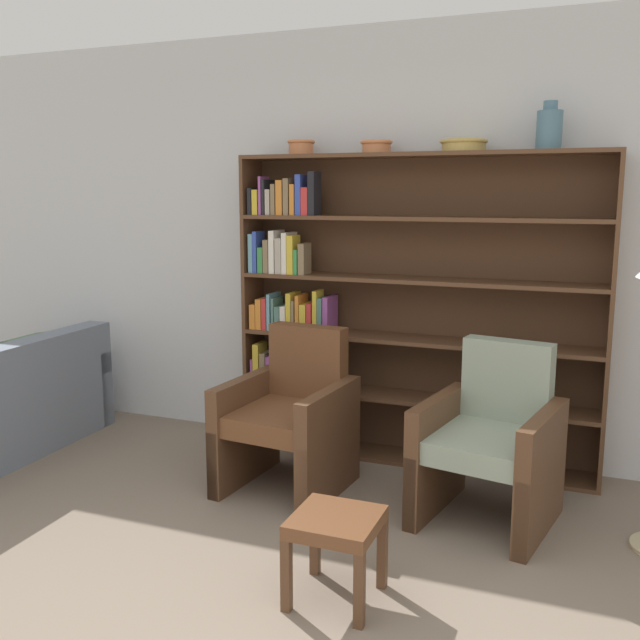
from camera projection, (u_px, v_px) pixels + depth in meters
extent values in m
cube|color=silver|center=(446.00, 246.00, 4.51)|extent=(12.00, 0.06, 2.75)
cube|color=brown|center=(253.00, 302.00, 4.87)|extent=(0.02, 0.30, 1.95)
cube|color=brown|center=(610.00, 324.00, 4.05)|extent=(0.03, 0.30, 1.95)
cube|color=brown|center=(419.00, 155.00, 4.29)|extent=(2.24, 0.30, 0.02)
cube|color=brown|center=(412.00, 458.00, 4.63)|extent=(2.24, 0.30, 0.03)
cube|color=#492F1E|center=(421.00, 309.00, 4.59)|extent=(2.24, 0.01, 1.95)
cube|color=#7F6B4C|center=(258.00, 420.00, 4.93)|extent=(0.04, 0.13, 0.26)
cube|color=#334CB2|center=(262.00, 427.00, 4.93)|extent=(0.03, 0.13, 0.18)
cube|color=red|center=(269.00, 426.00, 4.94)|extent=(0.04, 0.18, 0.19)
cube|color=#4C756B|center=(272.00, 423.00, 4.90)|extent=(0.02, 0.14, 0.25)
cube|color=#4C756B|center=(276.00, 422.00, 4.89)|extent=(0.03, 0.14, 0.27)
cube|color=#669EB2|center=(282.00, 424.00, 4.90)|extent=(0.02, 0.18, 0.23)
cube|color=#7F6B4C|center=(285.00, 422.00, 4.87)|extent=(0.03, 0.16, 0.28)
cube|color=red|center=(291.00, 426.00, 4.88)|extent=(0.03, 0.19, 0.22)
cube|color=#7F6B4C|center=(295.00, 425.00, 4.87)|extent=(0.03, 0.20, 0.24)
cube|color=orange|center=(301.00, 424.00, 4.84)|extent=(0.04, 0.18, 0.27)
cube|color=#334CB2|center=(306.00, 432.00, 4.82)|extent=(0.04, 0.15, 0.17)
cube|color=black|center=(314.00, 431.00, 4.82)|extent=(0.04, 0.18, 0.19)
cube|color=orange|center=(318.00, 432.00, 4.79)|extent=(0.02, 0.15, 0.19)
cube|color=gold|center=(321.00, 427.00, 4.76)|extent=(0.02, 0.13, 0.28)
cube|color=#4C756B|center=(326.00, 427.00, 4.77)|extent=(0.03, 0.17, 0.28)
cube|color=#669EB2|center=(331.00, 428.00, 4.77)|extent=(0.02, 0.20, 0.26)
cube|color=brown|center=(413.00, 398.00, 4.56)|extent=(2.24, 0.30, 0.03)
cube|color=#994C99|center=(257.00, 369.00, 4.90)|extent=(0.02, 0.18, 0.17)
cube|color=gold|center=(260.00, 363.00, 4.86)|extent=(0.04, 0.15, 0.28)
cube|color=#7F6B4C|center=(268.00, 367.00, 4.86)|extent=(0.04, 0.18, 0.22)
cube|color=#994C99|center=(272.00, 370.00, 4.82)|extent=(0.04, 0.13, 0.20)
cube|color=#334CB2|center=(279.00, 364.00, 4.83)|extent=(0.02, 0.19, 0.28)
cube|color=#4C756B|center=(281.00, 365.00, 4.80)|extent=(0.02, 0.14, 0.27)
cube|color=#334CB2|center=(286.00, 366.00, 4.81)|extent=(0.02, 0.18, 0.26)
cube|color=black|center=(290.00, 372.00, 4.80)|extent=(0.03, 0.17, 0.17)
cube|color=red|center=(295.00, 367.00, 4.79)|extent=(0.02, 0.18, 0.25)
cube|color=#B2A899|center=(299.00, 372.00, 4.79)|extent=(0.03, 0.19, 0.19)
cube|color=red|center=(303.00, 367.00, 4.75)|extent=(0.03, 0.14, 0.27)
cube|color=#334CB2|center=(309.00, 368.00, 4.75)|extent=(0.02, 0.18, 0.26)
cube|color=#334CB2|center=(313.00, 372.00, 4.72)|extent=(0.04, 0.14, 0.22)
cube|color=#669EB2|center=(321.00, 373.00, 4.72)|extent=(0.04, 0.17, 0.20)
cube|color=orange|center=(327.00, 374.00, 4.70)|extent=(0.04, 0.17, 0.20)
cube|color=#669EB2|center=(331.00, 376.00, 4.69)|extent=(0.02, 0.16, 0.18)
cube|color=brown|center=(415.00, 340.00, 4.49)|extent=(2.24, 0.30, 0.02)
cube|color=orange|center=(256.00, 316.00, 4.80)|extent=(0.04, 0.13, 0.17)
cube|color=orange|center=(263.00, 313.00, 4.80)|extent=(0.04, 0.16, 0.20)
cube|color=red|center=(267.00, 313.00, 4.76)|extent=(0.03, 0.12, 0.21)
cube|color=#669EB2|center=(274.00, 311.00, 4.78)|extent=(0.02, 0.19, 0.24)
cube|color=#4C756B|center=(277.00, 313.00, 4.76)|extent=(0.02, 0.16, 0.22)
cube|color=#4C756B|center=(281.00, 317.00, 4.75)|extent=(0.04, 0.16, 0.16)
cube|color=white|center=(288.00, 317.00, 4.75)|extent=(0.04, 0.20, 0.17)
cube|color=gold|center=(293.00, 311.00, 4.72)|extent=(0.03, 0.18, 0.25)
cube|color=#7F6B4C|center=(297.00, 315.00, 4.70)|extent=(0.02, 0.15, 0.21)
cube|color=orange|center=(302.00, 313.00, 4.70)|extent=(0.02, 0.17, 0.24)
cube|color=gold|center=(307.00, 317.00, 4.69)|extent=(0.04, 0.18, 0.19)
cube|color=red|center=(313.00, 317.00, 4.67)|extent=(0.03, 0.18, 0.20)
cube|color=gold|center=(318.00, 311.00, 4.63)|extent=(0.03, 0.14, 0.28)
cube|color=#4C756B|center=(322.00, 315.00, 4.62)|extent=(0.03, 0.12, 0.23)
cube|color=#994C99|center=(330.00, 314.00, 4.64)|extent=(0.03, 0.20, 0.24)
cube|color=brown|center=(416.00, 280.00, 4.42)|extent=(2.24, 0.30, 0.02)
cube|color=#669EB2|center=(255.00, 253.00, 4.74)|extent=(0.03, 0.14, 0.25)
cube|color=#334CB2|center=(259.00, 252.00, 4.72)|extent=(0.03, 0.13, 0.27)
cube|color=#388C47|center=(265.00, 260.00, 4.73)|extent=(0.04, 0.16, 0.17)
cube|color=#7F6B4C|center=(271.00, 256.00, 4.72)|extent=(0.04, 0.19, 0.22)
cube|color=white|center=(277.00, 251.00, 4.69)|extent=(0.04, 0.18, 0.28)
cube|color=#B2A899|center=(283.00, 255.00, 4.68)|extent=(0.04, 0.17, 0.23)
cube|color=white|center=(289.00, 253.00, 4.67)|extent=(0.03, 0.19, 0.27)
cube|color=gold|center=(293.00, 255.00, 4.63)|extent=(0.04, 0.13, 0.25)
cube|color=#388C47|center=(300.00, 261.00, 4.65)|extent=(0.03, 0.18, 0.16)
cube|color=#7F6B4C|center=(305.00, 259.00, 4.61)|extent=(0.04, 0.13, 0.20)
cube|color=brown|center=(418.00, 218.00, 4.36)|extent=(2.24, 0.30, 0.02)
cube|color=black|center=(254.00, 201.00, 4.68)|extent=(0.03, 0.15, 0.17)
cube|color=gold|center=(261.00, 202.00, 4.69)|extent=(0.04, 0.19, 0.16)
cube|color=#994C99|center=(264.00, 196.00, 4.64)|extent=(0.02, 0.13, 0.24)
cube|color=black|center=(268.00, 197.00, 4.65)|extent=(0.02, 0.16, 0.22)
cube|color=#B2A899|center=(272.00, 202.00, 4.63)|extent=(0.03, 0.14, 0.16)
cube|color=#7F6B4C|center=(276.00, 200.00, 4.61)|extent=(0.03, 0.13, 0.20)
cube|color=orange|center=(284.00, 198.00, 4.61)|extent=(0.04, 0.18, 0.22)
cube|color=#7F6B4C|center=(290.00, 197.00, 4.58)|extent=(0.04, 0.15, 0.23)
cube|color=orange|center=(297.00, 200.00, 4.59)|extent=(0.03, 0.19, 0.20)
cube|color=#334CB2|center=(301.00, 195.00, 4.54)|extent=(0.04, 0.13, 0.26)
cube|color=red|center=(308.00, 201.00, 4.53)|extent=(0.04, 0.14, 0.18)
cube|color=black|center=(314.00, 194.00, 4.51)|extent=(0.04, 0.13, 0.27)
cylinder|color=#C67547|center=(301.00, 148.00, 4.56)|extent=(0.16, 0.16, 0.09)
torus|color=#C67547|center=(301.00, 142.00, 4.55)|extent=(0.18, 0.18, 0.02)
cylinder|color=#C67547|center=(376.00, 147.00, 4.38)|extent=(0.18, 0.18, 0.07)
torus|color=#C67547|center=(377.00, 142.00, 4.37)|extent=(0.20, 0.20, 0.02)
cylinder|color=tan|center=(464.00, 146.00, 4.18)|extent=(0.25, 0.25, 0.06)
torus|color=tan|center=(464.00, 142.00, 4.18)|extent=(0.28, 0.28, 0.02)
cylinder|color=slate|center=(549.00, 130.00, 4.00)|extent=(0.14, 0.14, 0.21)
cylinder|color=slate|center=(551.00, 106.00, 3.98)|extent=(0.08, 0.08, 0.05)
cube|color=slate|center=(17.00, 372.00, 4.52)|extent=(0.21, 1.69, 0.37)
cube|color=slate|center=(57.00, 383.00, 5.43)|extent=(0.93, 0.14, 0.56)
cube|color=#4C6B4C|center=(28.00, 363.00, 4.79)|extent=(0.18, 0.36, 0.37)
cube|color=brown|center=(304.00, 484.00, 3.75)|extent=(0.08, 0.08, 0.40)
cube|color=brown|center=(215.00, 465.00, 4.01)|extent=(0.08, 0.08, 0.40)
cube|color=brown|center=(352.00, 447.00, 4.29)|extent=(0.08, 0.08, 0.40)
cube|color=brown|center=(271.00, 433.00, 4.54)|extent=(0.08, 0.08, 0.40)
cube|color=brown|center=(286.00, 418.00, 4.11)|extent=(0.54, 0.68, 0.12)
cube|color=brown|center=(308.00, 364.00, 4.31)|extent=(0.49, 0.16, 0.47)
cube|color=brown|center=(329.00, 444.00, 4.00)|extent=(0.14, 0.68, 0.64)
cube|color=brown|center=(245.00, 429.00, 4.25)|extent=(0.14, 0.68, 0.64)
cube|color=brown|center=(523.00, 521.00, 3.33)|extent=(0.08, 0.08, 0.40)
cube|color=brown|center=(412.00, 494.00, 3.63)|extent=(0.08, 0.08, 0.40)
cube|color=brown|center=(556.00, 477.00, 3.84)|extent=(0.08, 0.08, 0.40)
cube|color=brown|center=(456.00, 457.00, 4.14)|extent=(0.08, 0.08, 0.40)
cube|color=gray|center=(488.00, 444.00, 3.69)|extent=(0.59, 0.72, 0.12)
cube|color=gray|center=(507.00, 383.00, 3.88)|extent=(0.49, 0.21, 0.47)
cube|color=brown|center=(541.00, 475.00, 3.57)|extent=(0.21, 0.68, 0.64)
cube|color=brown|center=(437.00, 453.00, 3.86)|extent=(0.21, 0.68, 0.64)
cube|color=brown|center=(315.00, 541.00, 3.22)|extent=(0.04, 0.04, 0.32)
cube|color=brown|center=(382.00, 553.00, 3.11)|extent=(0.04, 0.04, 0.32)
cube|color=brown|center=(286.00, 575.00, 2.93)|extent=(0.04, 0.04, 0.32)
cube|color=brown|center=(359.00, 591.00, 2.82)|extent=(0.04, 0.04, 0.32)
cube|color=brown|center=(336.00, 522.00, 2.99)|extent=(0.36, 0.36, 0.06)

